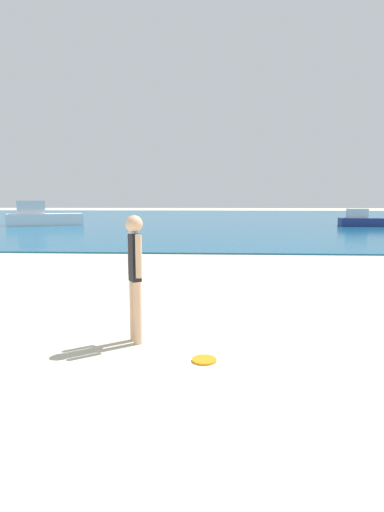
# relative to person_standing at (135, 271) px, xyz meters

# --- Properties ---
(water) EXTENTS (160.00, 60.00, 0.06)m
(water) POSITION_rel_person_standing_xyz_m (0.85, 39.07, -0.95)
(water) COLOR #14567F
(water) RESTS_ON ground
(person_standing) EXTENTS (0.24, 0.35, 1.72)m
(person_standing) POSITION_rel_person_standing_xyz_m (0.00, 0.00, 0.00)
(person_standing) COLOR #DDAD84
(person_standing) RESTS_ON ground
(frisbee) EXTENTS (0.30, 0.30, 0.03)m
(frisbee) POSITION_rel_person_standing_xyz_m (0.94, -0.62, -0.97)
(frisbee) COLOR orange
(frisbee) RESTS_ON ground
(boat_near) EXTENTS (5.59, 3.74, 1.82)m
(boat_near) POSITION_rel_person_standing_xyz_m (-11.78, 24.56, -0.29)
(boat_near) COLOR white
(boat_near) RESTS_ON water
(boat_far) EXTENTS (3.73, 1.33, 1.25)m
(boat_far) POSITION_rel_person_standing_xyz_m (11.72, 24.47, -0.49)
(boat_far) COLOR navy
(boat_far) RESTS_ON water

